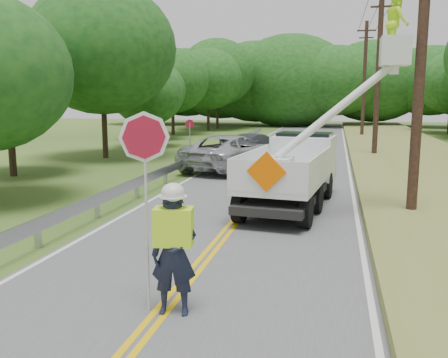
# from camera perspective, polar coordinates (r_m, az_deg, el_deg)

# --- Properties ---
(ground) EXTENTS (140.00, 140.00, 0.00)m
(ground) POSITION_cam_1_polar(r_m,az_deg,el_deg) (7.49, -10.88, -19.07)
(ground) COLOR #2D4F20
(ground) RESTS_ON ground
(road) EXTENTS (7.20, 96.00, 0.03)m
(road) POSITION_cam_1_polar(r_m,az_deg,el_deg) (20.49, 4.99, -0.50)
(road) COLOR #525355
(road) RESTS_ON ground
(guardrail) EXTENTS (0.18, 48.00, 0.77)m
(guardrail) POSITION_cam_1_polar(r_m,az_deg,el_deg) (22.17, -5.01, 1.68)
(guardrail) COLOR #A1A4A9
(guardrail) RESTS_ON ground
(utility_poles) EXTENTS (1.60, 43.30, 10.00)m
(utility_poles) POSITION_cam_1_polar(r_m,az_deg,el_deg) (23.18, 18.95, 13.24)
(utility_poles) COLOR black
(utility_poles) RESTS_ON ground
(treeline_left) EXTENTS (10.28, 56.49, 10.12)m
(treeline_left) POSITION_cam_1_polar(r_m,az_deg,el_deg) (37.53, -8.64, 12.33)
(treeline_left) COLOR #332319
(treeline_left) RESTS_ON ground
(treeline_horizon) EXTENTS (56.93, 14.15, 11.56)m
(treeline_horizon) POSITION_cam_1_polar(r_m,az_deg,el_deg) (62.24, 10.57, 11.14)
(treeline_horizon) COLOR #134418
(treeline_horizon) RESTS_ON ground
(flagger) EXTENTS (1.21, 0.59, 3.32)m
(flagger) POSITION_cam_1_polar(r_m,az_deg,el_deg) (8.05, -5.95, -7.60)
(flagger) COLOR #191E33
(flagger) RESTS_ON road
(bucket_truck) EXTENTS (4.79, 6.71, 6.43)m
(bucket_truck) POSITION_cam_1_polar(r_m,az_deg,el_deg) (16.61, 9.19, 2.22)
(bucket_truck) COLOR black
(bucket_truck) RESTS_ON road
(suv_silver) EXTENTS (4.45, 6.80, 1.74)m
(suv_silver) POSITION_cam_1_polar(r_m,az_deg,el_deg) (24.07, 0.82, 3.14)
(suv_silver) COLOR #BABDC2
(suv_silver) RESTS_ON road
(suv_darkgrey) EXTENTS (3.86, 5.52, 1.48)m
(suv_darkgrey) POSITION_cam_1_polar(r_m,az_deg,el_deg) (28.50, 3.66, 3.86)
(suv_darkgrey) COLOR #3E4146
(suv_darkgrey) RESTS_ON road
(stop_sign_permanent) EXTENTS (0.42, 0.32, 2.38)m
(stop_sign_permanent) POSITION_cam_1_polar(r_m,az_deg,el_deg) (26.77, -4.00, 5.21)
(stop_sign_permanent) COLOR #A1A4A9
(stop_sign_permanent) RESTS_ON ground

